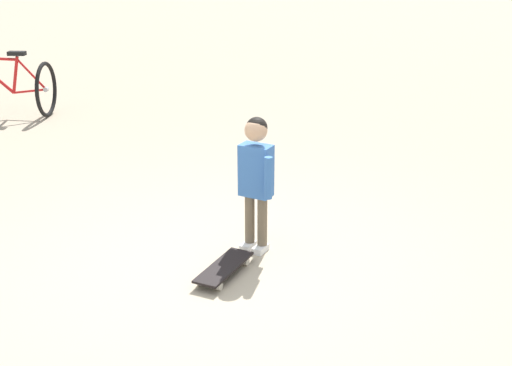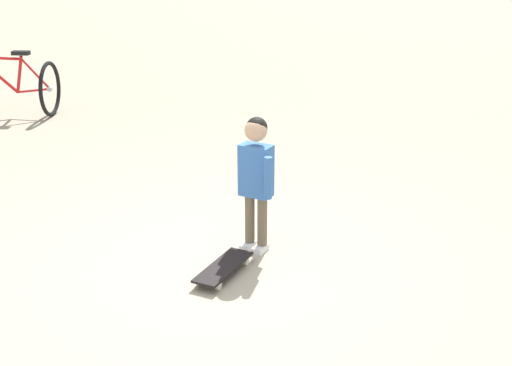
# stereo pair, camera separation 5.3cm
# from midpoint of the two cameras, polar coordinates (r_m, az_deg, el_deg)

# --- Properties ---
(ground_plane) EXTENTS (50.00, 50.00, 0.00)m
(ground_plane) POSITION_cam_midpoint_polar(r_m,az_deg,el_deg) (5.22, -3.87, -7.19)
(ground_plane) COLOR tan
(child_person) EXTENTS (0.32, 0.29, 1.06)m
(child_person) POSITION_cam_midpoint_polar(r_m,az_deg,el_deg) (5.30, 0.28, 1.07)
(child_person) COLOR brown
(child_person) RESTS_ON ground
(skateboard) EXTENTS (0.62, 0.37, 0.07)m
(skateboard) POSITION_cam_midpoint_polar(r_m,az_deg,el_deg) (5.15, -2.35, -6.81)
(skateboard) COLOR black
(skateboard) RESTS_ON ground
(bicycle_near) EXTENTS (0.77, 1.11, 0.85)m
(bicycle_near) POSITION_cam_midpoint_polar(r_m,az_deg,el_deg) (9.75, -18.95, 7.36)
(bicycle_near) COLOR black
(bicycle_near) RESTS_ON ground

